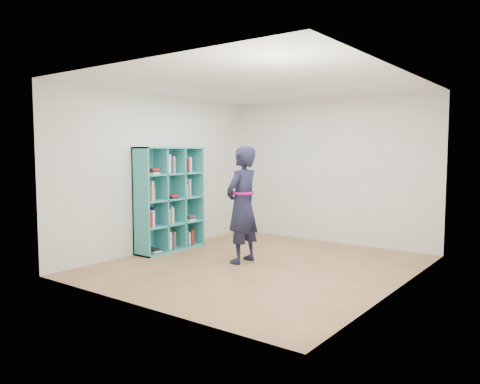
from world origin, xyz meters
The scene contains 9 objects.
floor centered at (0.00, 0.00, 0.00)m, with size 4.50×4.50×0.00m, color brown.
ceiling centered at (0.00, 0.00, 2.60)m, with size 4.50×4.50×0.00m, color white.
wall_left centered at (-2.00, 0.00, 1.30)m, with size 0.02×4.50×2.60m, color silver.
wall_right centered at (2.00, 0.00, 1.30)m, with size 0.02×4.50×2.60m, color silver.
wall_back centered at (0.00, 2.25, 1.30)m, with size 4.00×0.02×2.60m, color silver.
wall_front centered at (0.00, -2.25, 1.30)m, with size 4.00×0.02×2.60m, color silver.
bookshelf centered at (-1.83, -0.02, 0.85)m, with size 0.38×1.30×1.73m.
person centered at (-0.31, 0.01, 0.87)m, with size 0.42×0.63×1.73m.
smartphone centered at (-0.45, 0.09, 0.98)m, with size 0.03×0.08×0.12m.
Camera 1 is at (3.78, -5.53, 1.66)m, focal length 35.00 mm.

